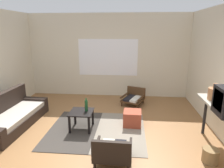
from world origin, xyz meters
The scene contains 11 objects.
ground_plane centered at (0.00, 0.00, 0.00)m, with size 7.80×7.80×0.00m, color olive.
far_wall_with_window centered at (0.00, 3.06, 1.35)m, with size 5.60×0.13×2.70m.
area_rug centered at (0.02, 0.48, 0.01)m, with size 2.13×1.90×0.01m.
couch centered at (-1.98, 0.51, 0.23)m, with size 0.84×2.00×0.76m.
coffee_table centered at (-0.33, 0.50, 0.33)m, with size 0.50×0.53×0.42m.
armchair_by_window centered at (0.86, 2.23, 0.21)m, with size 0.76×0.79×0.48m.
armchair_striped_foreground centered at (0.48, -0.67, 0.24)m, with size 0.64×0.63×0.54m.
ottoman_orange centered at (0.81, 0.79, 0.18)m, with size 0.41×0.41×0.35m, color #993D28.
clay_vase centered at (2.34, 0.21, 1.01)m, with size 0.25×0.25×0.32m.
glass_bottle centered at (-0.22, 0.55, 0.55)m, with size 0.07×0.07×0.30m.
wicker_basket centered at (2.12, -0.47, 0.12)m, with size 0.27×0.27×0.24m, color olive.
Camera 1 is at (0.72, -3.59, 2.18)m, focal length 32.42 mm.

